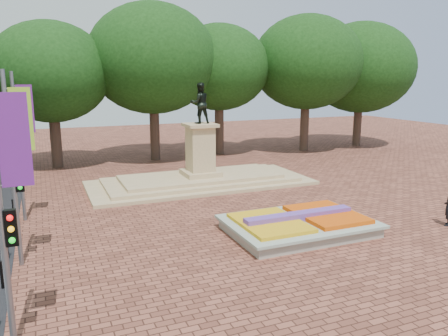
# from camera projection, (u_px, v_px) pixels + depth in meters

# --- Properties ---
(ground) EXTENTS (90.00, 90.00, 0.00)m
(ground) POSITION_uv_depth(u_px,v_px,m) (258.00, 222.00, 20.74)
(ground) COLOR brown
(ground) RESTS_ON ground
(flower_bed) EXTENTS (6.30, 4.30, 0.91)m
(flower_bed) POSITION_uv_depth(u_px,v_px,m) (299.00, 224.00, 19.25)
(flower_bed) COLOR gray
(flower_bed) RESTS_ON ground
(monument) EXTENTS (14.00, 6.00, 6.40)m
(monument) POSITION_uv_depth(u_px,v_px,m) (201.00, 171.00, 27.78)
(monument) COLOR tan
(monument) RESTS_ON ground
(tree_row_back) EXTENTS (44.80, 8.80, 10.43)m
(tree_row_back) POSITION_uv_depth(u_px,v_px,m) (186.00, 78.00, 36.51)
(tree_row_back) COLOR #3B2820
(tree_row_back) RESTS_ON ground
(banner_poles) EXTENTS (0.88, 11.17, 7.00)m
(banner_poles) POSITION_uv_depth(u_px,v_px,m) (15.00, 162.00, 14.95)
(banner_poles) COLOR slate
(banner_poles) RESTS_ON ground
(bollard_row) EXTENTS (0.12, 13.12, 0.98)m
(bollard_row) POSITION_uv_depth(u_px,v_px,m) (4.00, 259.00, 15.22)
(bollard_row) COLOR black
(bollard_row) RESTS_ON ground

